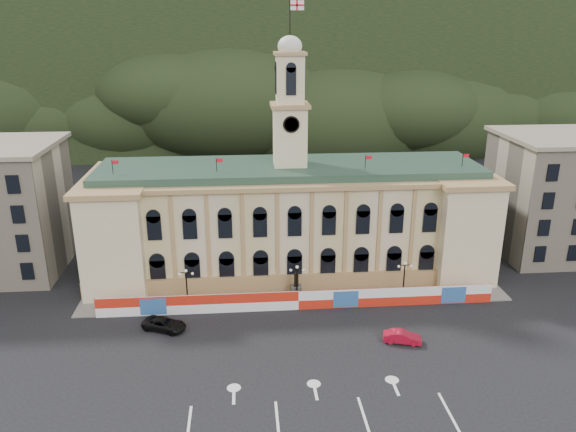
{
  "coord_description": "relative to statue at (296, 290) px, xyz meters",
  "views": [
    {
      "loc": [
        -6.51,
        -47.81,
        34.36
      ],
      "look_at": [
        -1.08,
        18.0,
        11.5
      ],
      "focal_mm": 35.0,
      "sensor_mm": 36.0,
      "label": 1
    }
  ],
  "objects": [
    {
      "name": "black_suv",
      "position": [
        -16.24,
        -6.62,
        -0.46
      ],
      "size": [
        6.13,
        6.93,
        1.45
      ],
      "primitive_type": "imported",
      "rotation": [
        0.0,
        0.0,
        1.17
      ],
      "color": "black",
      "rests_on": "ground"
    },
    {
      "name": "side_building_right",
      "position": [
        43.0,
        12.93,
        8.14
      ],
      "size": [
        21.0,
        17.0,
        18.6
      ],
      "color": "#C3B296",
      "rests_on": "ground"
    },
    {
      "name": "pavement",
      "position": [
        0.0,
        -0.25,
        -1.11
      ],
      "size": [
        56.0,
        5.5,
        0.16
      ],
      "primitive_type": "cube",
      "color": "slate",
      "rests_on": "ground"
    },
    {
      "name": "red_sedan",
      "position": [
        10.92,
        -11.7,
        -0.48
      ],
      "size": [
        3.62,
        5.03,
        1.41
      ],
      "primitive_type": "imported",
      "rotation": [
        0.0,
        0.0,
        1.31
      ],
      "color": "#AE0C23",
      "rests_on": "ground"
    },
    {
      "name": "hoarding_fence",
      "position": [
        0.06,
        -2.93,
        0.06
      ],
      "size": [
        50.0,
        0.44,
        2.5
      ],
      "color": "red",
      "rests_on": "ground"
    },
    {
      "name": "hill_ridge",
      "position": [
        0.03,
        103.99,
        18.3
      ],
      "size": [
        230.0,
        80.0,
        64.0
      ],
      "color": "black",
      "rests_on": "ground"
    },
    {
      "name": "lamp_right",
      "position": [
        14.0,
        -1.0,
        1.89
      ],
      "size": [
        1.96,
        0.44,
        5.15
      ],
      "color": "black",
      "rests_on": "ground"
    },
    {
      "name": "lamp_center",
      "position": [
        0.0,
        -1.0,
        1.89
      ],
      "size": [
        1.96,
        0.44,
        5.15
      ],
      "color": "black",
      "rests_on": "ground"
    },
    {
      "name": "lamp_left",
      "position": [
        -14.0,
        -1.0,
        1.89
      ],
      "size": [
        1.96,
        0.44,
        5.15
      ],
      "color": "black",
      "rests_on": "ground"
    },
    {
      "name": "lane_markings",
      "position": [
        0.0,
        -23.0,
        -1.18
      ],
      "size": [
        26.0,
        10.0,
        0.02
      ],
      "primitive_type": null,
      "color": "white",
      "rests_on": "ground"
    },
    {
      "name": "ground",
      "position": [
        0.0,
        -18.0,
        -1.19
      ],
      "size": [
        260.0,
        260.0,
        0.0
      ],
      "primitive_type": "plane",
      "color": "black",
      "rests_on": "ground"
    },
    {
      "name": "city_hall",
      "position": [
        0.0,
        9.63,
        6.66
      ],
      "size": [
        56.2,
        17.6,
        37.1
      ],
      "color": "beige",
      "rests_on": "ground"
    },
    {
      "name": "statue",
      "position": [
        0.0,
        0.0,
        0.0
      ],
      "size": [
        1.4,
        1.4,
        3.72
      ],
      "color": "#595651",
      "rests_on": "ground"
    }
  ]
}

